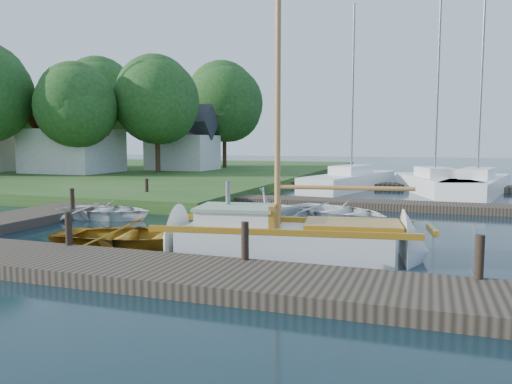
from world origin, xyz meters
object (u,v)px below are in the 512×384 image
(tender_b, at_px, (267,203))
(tree_5, at_px, (9,112))
(sailboat, at_px, (292,242))
(mooring_post_5, at_px, (147,187))
(house_c, at_px, (183,144))
(dinghy, at_px, (134,232))
(marina_boat_2, at_px, (434,183))
(tender_c, at_px, (338,210))
(marina_boat_1, at_px, (351,180))
(tree_4, at_px, (99,100))
(house_a, at_px, (73,139))
(mooring_post_2, at_px, (245,241))
(mooring_post_3, at_px, (480,257))
(mooring_post_1, at_px, (69,228))
(mooring_post_4, at_px, (72,199))
(tender_a, at_px, (106,208))
(marina_boat_3, at_px, (477,184))
(tree_3, at_px, (157,100))
(tree_7, at_px, (224,102))
(tree_2, at_px, (76,106))

(tender_b, relative_size, tree_5, 0.30)
(sailboat, bearing_deg, mooring_post_5, 129.16)
(sailboat, xyz_separation_m, house_c, (-16.01, 25.10, 2.24))
(sailboat, height_order, dinghy, sailboat)
(marina_boat_2, xyz_separation_m, house_c, (-19.37, 8.26, 2.00))
(tender_c, height_order, marina_boat_1, marina_boat_1)
(tender_b, distance_m, tree_4, 30.39)
(tender_b, xyz_separation_m, house_a, (-19.81, 14.33, 2.32))
(house_c, bearing_deg, mooring_post_2, -60.14)
(house_c, bearing_deg, mooring_post_3, -53.47)
(mooring_post_2, bearing_deg, mooring_post_3, 0.00)
(mooring_post_1, bearing_deg, mooring_post_4, 128.66)
(dinghy, distance_m, house_a, 26.73)
(mooring_post_5, relative_size, house_c, 0.15)
(mooring_post_2, distance_m, marina_boat_1, 19.63)
(mooring_post_3, bearing_deg, tender_a, 155.54)
(mooring_post_5, relative_size, tender_c, 0.19)
(mooring_post_3, xyz_separation_m, marina_boat_3, (1.46, 18.62, -0.13))
(tree_5, bearing_deg, tree_3, -7.12)
(mooring_post_1, xyz_separation_m, tree_4, (-19.00, 27.05, 5.67))
(mooring_post_4, bearing_deg, tender_b, 13.82)
(mooring_post_1, bearing_deg, tree_4, 125.08)
(mooring_post_3, distance_m, mooring_post_5, 16.40)
(marina_boat_1, distance_m, house_a, 20.97)
(sailboat, xyz_separation_m, tender_c, (0.15, 5.46, 0.09))
(mooring_post_3, distance_m, tree_5, 44.11)
(sailboat, height_order, tender_c, sailboat)
(marina_boat_3, relative_size, tree_7, 1.25)
(mooring_post_4, bearing_deg, mooring_post_1, -51.34)
(mooring_post_3, relative_size, marina_boat_1, 0.08)
(mooring_post_2, height_order, tender_b, tender_b)
(tender_c, relative_size, tree_4, 0.43)
(tender_c, distance_m, tree_7, 28.19)
(mooring_post_1, height_order, mooring_post_2, same)
(mooring_post_4, relative_size, tree_4, 0.08)
(marina_boat_1, height_order, tree_2, marina_boat_1)
(marina_boat_1, xyz_separation_m, house_c, (-14.79, 7.38, 2.02))
(tender_a, relative_size, tender_b, 1.48)
(mooring_post_3, bearing_deg, tree_3, 130.95)
(marina_boat_3, height_order, tree_3, marina_boat_3)
(marina_boat_3, bearing_deg, mooring_post_3, -171.15)
(tender_a, distance_m, marina_boat_1, 15.70)
(mooring_post_4, distance_m, tender_b, 7.01)
(mooring_post_5, xyz_separation_m, tender_a, (1.11, -4.59, -0.33))
(tender_a, relative_size, tree_7, 0.38)
(mooring_post_2, bearing_deg, marina_boat_1, 92.08)
(mooring_post_3, relative_size, house_c, 0.15)
(dinghy, height_order, tree_5, tree_5)
(mooring_post_4, distance_m, tree_4, 27.26)
(dinghy, relative_size, tree_3, 0.47)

